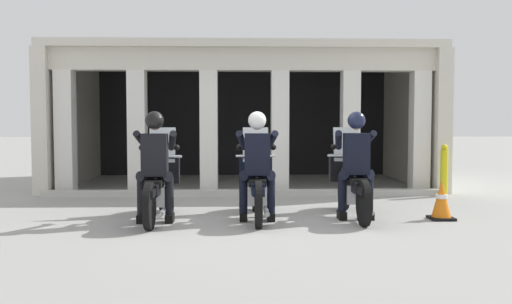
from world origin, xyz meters
TOP-DOWN VIEW (x-y plane):
  - ground_plane at (0.00, 3.00)m, footprint 80.00×80.00m
  - station_building at (-0.15, 4.93)m, footprint 8.24×4.32m
  - kerb_strip at (-0.15, 2.38)m, footprint 7.74×0.24m
  - motorcycle_left at (-1.45, -0.02)m, footprint 0.62×2.04m
  - police_officer_left at (-1.45, -0.31)m, footprint 0.63×0.61m
  - motorcycle_center at (0.00, 0.07)m, footprint 0.62×2.04m
  - police_officer_center at (0.00, -0.22)m, footprint 0.63×0.61m
  - motorcycle_right at (1.45, 0.14)m, footprint 0.62×2.04m
  - police_officer_right at (1.45, -0.15)m, footprint 0.63×0.61m
  - traffic_cone_flank at (2.71, -0.21)m, footprint 0.34×0.34m
  - bollard_kerbside at (3.68, 2.21)m, footprint 0.14×0.14m

SIDE VIEW (x-z plane):
  - ground_plane at x=0.00m, z-range 0.00..0.00m
  - kerb_strip at x=-0.15m, z-range 0.00..0.12m
  - traffic_cone_flank at x=2.71m, z-range -0.01..0.58m
  - bollard_kerbside at x=3.68m, z-range 0.00..1.00m
  - motorcycle_left at x=-1.45m, z-range -0.17..1.17m
  - motorcycle_center at x=0.00m, z-range -0.17..1.17m
  - motorcycle_right at x=1.45m, z-range -0.17..1.17m
  - police_officer_left at x=-1.45m, z-range 0.15..1.73m
  - police_officer_center at x=0.00m, z-range 0.15..1.73m
  - police_officer_right at x=1.45m, z-range 0.15..1.73m
  - station_building at x=-0.15m, z-range 0.37..3.42m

